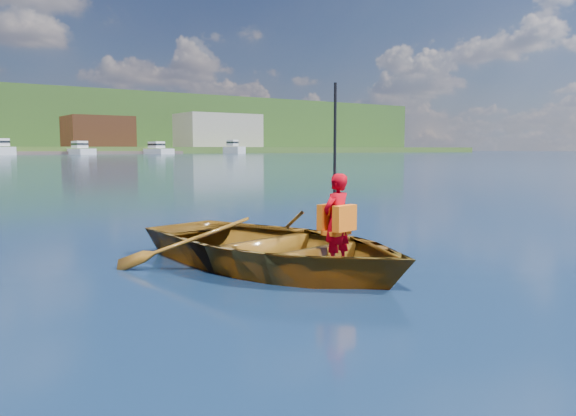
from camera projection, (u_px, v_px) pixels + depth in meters
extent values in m
plane|color=#102747|center=(265.00, 275.00, 6.66)|extent=(600.00, 600.00, 0.00)
imported|color=brown|center=(273.00, 246.00, 7.09)|extent=(3.71, 4.59, 0.84)
imported|color=#B7000E|center=(336.00, 221.00, 6.55)|extent=(0.45, 0.35, 1.11)
cube|color=orange|center=(345.00, 218.00, 6.46)|extent=(0.35, 0.17, 0.30)
cube|color=orange|center=(328.00, 216.00, 6.63)|extent=(0.35, 0.15, 0.30)
cube|color=orange|center=(336.00, 233.00, 6.56)|extent=(0.34, 0.28, 0.05)
cylinder|color=black|center=(335.00, 175.00, 6.70)|extent=(0.04, 0.04, 2.17)
cube|color=brown|center=(98.00, 132.00, 166.57)|extent=(18.00, 16.00, 9.00)
cube|color=gray|center=(218.00, 131.00, 188.98)|extent=(26.00, 16.00, 11.00)
cube|color=silver|center=(3.00, 151.00, 133.06)|extent=(3.69, 13.17, 2.10)
cube|color=silver|center=(2.00, 142.00, 133.91)|extent=(2.58, 5.93, 1.80)
cube|color=black|center=(2.00, 142.00, 133.90)|extent=(2.66, 6.19, 0.50)
cube|color=silver|center=(81.00, 152.00, 143.18)|extent=(3.85, 13.74, 1.65)
cube|color=silver|center=(80.00, 144.00, 144.10)|extent=(2.69, 6.18, 1.80)
cube|color=black|center=(80.00, 144.00, 144.09)|extent=(2.77, 6.46, 0.50)
cube|color=silver|center=(158.00, 152.00, 154.79)|extent=(3.80, 13.56, 1.63)
cube|color=silver|center=(156.00, 145.00, 155.71)|extent=(2.66, 6.10, 1.80)
cube|color=black|center=(156.00, 144.00, 155.70)|extent=(2.73, 6.37, 0.50)
cube|color=silver|center=(234.00, 150.00, 168.17)|extent=(2.62, 9.35, 2.34)
cube|color=silver|center=(232.00, 143.00, 168.70)|extent=(1.83, 4.21, 1.80)
cube|color=black|center=(232.00, 142.00, 168.69)|extent=(1.88, 4.39, 0.50)
cylinder|color=#382314|center=(243.00, 125.00, 275.96)|extent=(0.80, 0.80, 3.91)
sphere|color=#205B1F|center=(243.00, 114.00, 275.41)|extent=(7.30, 7.30, 7.30)
cylinder|color=#382314|center=(227.00, 127.00, 264.10)|extent=(0.80, 0.80, 2.83)
sphere|color=#205B1F|center=(227.00, 119.00, 263.71)|extent=(5.28, 5.28, 5.28)
cylinder|color=#382314|center=(267.00, 129.00, 271.46)|extent=(0.80, 0.80, 3.37)
sphere|color=#205B1F|center=(267.00, 120.00, 270.99)|extent=(6.30, 6.30, 6.30)
cylinder|color=#382314|center=(5.00, 123.00, 204.43)|extent=(0.80, 0.80, 3.95)
sphere|color=#205B1F|center=(4.00, 109.00, 203.87)|extent=(7.38, 7.38, 7.38)
cylinder|color=#382314|center=(172.00, 121.00, 262.95)|extent=(0.80, 0.80, 3.08)
sphere|color=#205B1F|center=(172.00, 112.00, 262.52)|extent=(5.76, 5.76, 5.76)
cylinder|color=#382314|center=(67.00, 127.00, 212.51)|extent=(0.80, 0.80, 3.59)
sphere|color=#205B1F|center=(67.00, 115.00, 212.00)|extent=(6.70, 6.70, 6.70)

